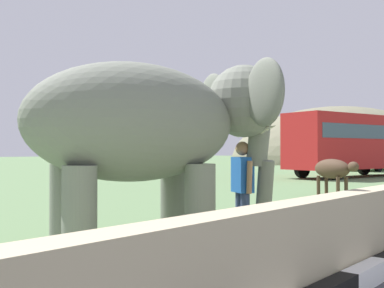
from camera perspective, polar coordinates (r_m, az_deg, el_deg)
The scene contains 7 objects.
barrier_parapet at distance 5.05m, azimuth 13.76°, elevation -12.27°, with size 28.00×0.36×1.00m, color tan.
elephant at distance 6.86m, azimuth -4.34°, elevation 2.24°, with size 4.04×3.18×2.88m.
person_handler at distance 7.78m, azimuth 6.15°, elevation -5.08°, with size 0.41×0.61×1.66m.
bus_red at distance 28.23m, azimuth 18.80°, elevation 0.40°, with size 9.25×4.46×3.50m.
bus_white at distance 39.26m, azimuth 21.63°, elevation 0.09°, with size 9.11×2.76×3.50m.
cow_near at distance 16.34m, azimuth 16.75°, elevation -3.00°, with size 1.10×1.91×1.23m.
hill_east at distance 62.73m, azimuth 17.53°, elevation -2.14°, with size 31.57×25.26×14.15m.
Camera 1 is at (-2.39, 2.07, 1.51)m, focal length 43.90 mm.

